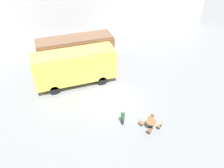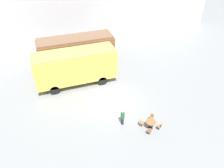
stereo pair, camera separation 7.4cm
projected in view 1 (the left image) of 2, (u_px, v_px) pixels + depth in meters
The scene contains 10 objects.
ground_plane at pixel (114, 103), 21.47m from camera, with size 80.00×80.00×0.00m, color gray.
backdrop_wall at pixel (77, 10), 30.84m from camera, with size 44.00×0.15×9.00m.
passenger_coach_wooden at pixel (76, 49), 26.32m from camera, with size 9.01×2.79×3.58m.
passenger_coach_vintage at pixel (75, 66), 22.89m from camera, with size 8.52×2.59×3.88m.
cafe_table_near at pixel (151, 123), 18.44m from camera, with size 0.86×0.86×0.78m.
cafe_chair_0 at pixel (152, 117), 19.13m from camera, with size 0.40×0.40×0.87m.
cafe_chair_1 at pixel (141, 122), 18.67m from camera, with size 0.40×0.40×0.87m.
cafe_chair_2 at pixel (150, 131), 17.87m from camera, with size 0.40×0.40×0.87m.
cafe_chair_3 at pixel (160, 126), 18.34m from camera, with size 0.40×0.40×0.87m.
visitor_person at pixel (123, 117), 18.72m from camera, with size 0.34×0.34×1.55m.
Camera 1 is at (-5.64, -15.31, 14.08)m, focal length 35.00 mm.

